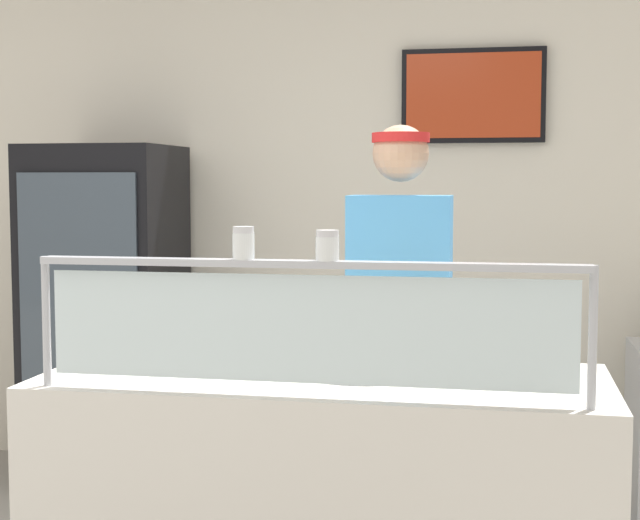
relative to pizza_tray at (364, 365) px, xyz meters
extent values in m
cube|color=silver|center=(-0.11, 2.00, 0.38)|extent=(6.15, 0.08, 2.70)
cube|color=black|center=(0.27, 1.94, 1.02)|extent=(0.72, 0.04, 0.47)
cube|color=#B23819|center=(0.27, 1.91, 1.02)|extent=(0.67, 0.01, 0.42)
cylinder|color=#B2B5BC|center=(-0.88, -0.40, 0.17)|extent=(0.02, 0.02, 0.38)
cylinder|color=#B2B5BC|center=(0.67, -0.40, 0.17)|extent=(0.02, 0.02, 0.38)
cube|color=silver|center=(-0.11, -0.40, 0.17)|extent=(1.49, 0.01, 0.30)
cube|color=#B2B5BC|center=(-0.11, -0.40, 0.36)|extent=(1.55, 0.06, 0.02)
cylinder|color=#9EA0A8|center=(0.00, 0.00, -0.01)|extent=(0.48, 0.48, 0.01)
cylinder|color=tan|center=(0.00, 0.00, 0.00)|extent=(0.45, 0.45, 0.02)
cylinder|color=gold|center=(0.00, 0.00, 0.02)|extent=(0.40, 0.40, 0.01)
cube|color=#ADAFB7|center=(0.00, -0.02, 0.02)|extent=(0.15, 0.29, 0.01)
cylinder|color=white|center=(-0.28, -0.40, 0.40)|extent=(0.06, 0.06, 0.07)
cylinder|color=white|center=(-0.28, -0.40, 0.39)|extent=(0.05, 0.05, 0.05)
cylinder|color=silver|center=(-0.28, -0.40, 0.45)|extent=(0.06, 0.06, 0.02)
cylinder|color=white|center=(-0.04, -0.40, 0.40)|extent=(0.07, 0.07, 0.07)
cylinder|color=red|center=(-0.04, -0.40, 0.39)|extent=(0.06, 0.06, 0.04)
cylinder|color=silver|center=(-0.04, -0.40, 0.44)|extent=(0.06, 0.06, 0.02)
cylinder|color=#23232D|center=(-0.06, 0.55, -0.49)|extent=(0.13, 0.13, 0.95)
cylinder|color=#23232D|center=(0.16, 0.55, -0.49)|extent=(0.13, 0.13, 0.95)
cube|color=#4C9EE5|center=(0.05, 0.55, 0.26)|extent=(0.38, 0.21, 0.55)
sphere|color=tan|center=(0.05, 0.55, 0.69)|extent=(0.21, 0.21, 0.21)
cylinder|color=red|center=(0.05, 0.55, 0.75)|extent=(0.21, 0.21, 0.04)
cylinder|color=tan|center=(0.23, 0.33, 0.16)|extent=(0.08, 0.34, 0.08)
cube|color=black|center=(-1.56, 1.56, -0.10)|extent=(0.70, 0.62, 1.73)
cube|color=#38424C|center=(-1.56, 1.24, -0.07)|extent=(0.60, 0.02, 1.39)
cylinder|color=red|center=(-1.74, 1.35, -0.01)|extent=(0.06, 0.06, 0.20)
cylinder|color=red|center=(-1.56, 1.35, -0.01)|extent=(0.06, 0.06, 0.20)
cylinder|color=blue|center=(-1.39, 1.35, -0.01)|extent=(0.06, 0.06, 0.20)
camera|label=1|loc=(0.43, -2.95, 0.58)|focal=53.04mm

